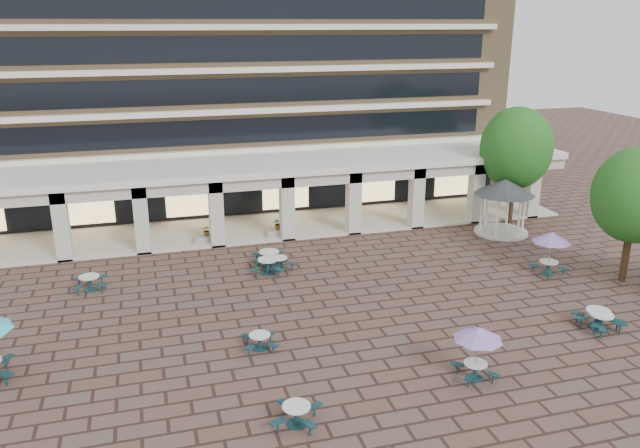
{
  "coord_description": "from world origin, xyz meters",
  "views": [
    {
      "loc": [
        -5.8,
        -22.65,
        12.62
      ],
      "look_at": [
        1.5,
        3.0,
        3.95
      ],
      "focal_mm": 35.0,
      "sensor_mm": 36.0,
      "label": 1
    }
  ],
  "objects_px": {
    "gazebo": "(504,193)",
    "planter_left": "(207,237)",
    "planter_right": "(279,229)",
    "picnic_table_2": "(296,413)",
    "picnic_table_3": "(601,321)"
  },
  "relations": [
    {
      "from": "gazebo",
      "to": "planter_left",
      "type": "bearing_deg",
      "value": 170.28
    },
    {
      "from": "planter_left",
      "to": "planter_right",
      "type": "xyz_separation_m",
      "value": [
        4.35,
        -0.0,
        0.07
      ]
    },
    {
      "from": "gazebo",
      "to": "planter_right",
      "type": "height_order",
      "value": "gazebo"
    },
    {
      "from": "planter_right",
      "to": "gazebo",
      "type": "bearing_deg",
      "value": -12.75
    },
    {
      "from": "picnic_table_2",
      "to": "gazebo",
      "type": "xyz_separation_m",
      "value": [
        17.0,
        15.48,
        2.16
      ]
    },
    {
      "from": "picnic_table_2",
      "to": "planter_left",
      "type": "xyz_separation_m",
      "value": [
        -0.92,
        18.55,
        -0.01
      ]
    },
    {
      "from": "planter_left",
      "to": "picnic_table_3",
      "type": "bearing_deg",
      "value": -46.25
    },
    {
      "from": "picnic_table_3",
      "to": "planter_left",
      "type": "relative_size",
      "value": 1.25
    },
    {
      "from": "picnic_table_3",
      "to": "planter_right",
      "type": "relative_size",
      "value": 1.25
    },
    {
      "from": "picnic_table_2",
      "to": "planter_right",
      "type": "xyz_separation_m",
      "value": [
        3.43,
        18.55,
        0.07
      ]
    },
    {
      "from": "picnic_table_3",
      "to": "gazebo",
      "type": "height_order",
      "value": "gazebo"
    },
    {
      "from": "planter_right",
      "to": "planter_left",
      "type": "bearing_deg",
      "value": 180.0
    },
    {
      "from": "gazebo",
      "to": "planter_right",
      "type": "xyz_separation_m",
      "value": [
        -13.57,
        3.07,
        -2.09
      ]
    },
    {
      "from": "picnic_table_2",
      "to": "picnic_table_3",
      "type": "distance_m",
      "value": 14.4
    },
    {
      "from": "picnic_table_2",
      "to": "gazebo",
      "type": "bearing_deg",
      "value": 65.73
    }
  ]
}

